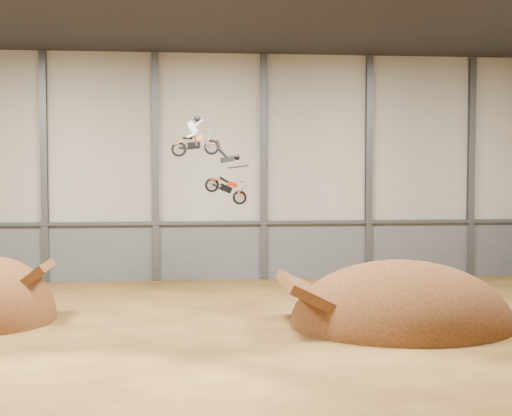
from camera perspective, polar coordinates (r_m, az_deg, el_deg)
The scene contains 12 objects.
floor at distance 30.05m, azimuth -2.80°, elevation -10.03°, with size 40.00×40.00×0.00m, color #503415.
back_wall at distance 44.27m, azimuth -3.71°, elevation 3.29°, with size 40.00×0.10×14.00m, color #B2AD9E.
lower_band_back at distance 44.45m, azimuth -3.69°, elevation -3.49°, with size 39.80×0.18×3.50m, color #595C61.
steel_rail at distance 44.14m, azimuth -3.69°, elevation -1.19°, with size 39.80×0.35×0.20m, color #47494F.
steel_column_1 at distance 44.90m, azimuth -16.59°, elevation 3.17°, with size 0.40×0.36×13.90m, color #47494F.
steel_column_2 at distance 44.10m, azimuth -8.05°, elevation 3.27°, with size 0.40×0.36×13.90m, color #47494F.
steel_column_3 at distance 44.30m, azimuth 0.61°, elevation 3.30°, with size 0.40×0.36×13.90m, color #47494F.
steel_column_4 at distance 45.48m, azimuth 9.01°, elevation 3.25°, with size 0.40×0.36×13.90m, color #47494F.
steel_column_5 at distance 47.58m, azimuth 16.82°, elevation 3.15°, with size 0.40×0.36×13.90m, color #47494F.
landing_ramp at distance 32.45m, azimuth 11.52°, elevation -9.11°, with size 9.81×8.68×5.66m, color #422210.
fmx_rider_a at distance 35.79m, azimuth -4.85°, elevation 5.92°, with size 2.38×0.90×2.15m, color #CB571D, non-canonical shape.
fmx_rider_b at distance 32.96m, azimuth -2.66°, elevation 2.87°, with size 2.75×0.79×2.36m, color red, non-canonical shape.
Camera 1 is at (-1.32, -29.25, 6.77)m, focal length 50.00 mm.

